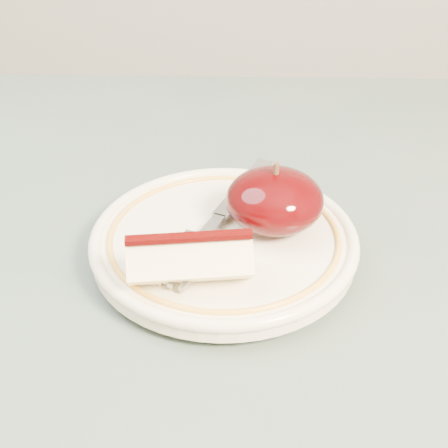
{
  "coord_description": "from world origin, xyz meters",
  "views": [
    {
      "loc": [
        -0.01,
        -0.25,
        1.02
      ],
      "look_at": [
        -0.02,
        0.1,
        0.78
      ],
      "focal_mm": 50.0,
      "sensor_mm": 36.0,
      "label": 1
    }
  ],
  "objects": [
    {
      "name": "plate",
      "position": [
        -0.02,
        0.1,
        0.76
      ],
      "size": [
        0.19,
        0.19,
        0.02
      ],
      "color": "beige",
      "rests_on": "table"
    },
    {
      "name": "apple_half",
      "position": [
        0.01,
        0.12,
        0.79
      ],
      "size": [
        0.07,
        0.07,
        0.05
      ],
      "color": "black",
      "rests_on": "plate"
    },
    {
      "name": "apple_wedge",
      "position": [
        -0.04,
        0.05,
        0.79
      ],
      "size": [
        0.08,
        0.04,
        0.04
      ],
      "rotation": [
        0.0,
        0.0,
        0.13
      ],
      "color": "#FDF1BA",
      "rests_on": "plate"
    },
    {
      "name": "fork",
      "position": [
        -0.03,
        0.12,
        0.77
      ],
      "size": [
        0.08,
        0.17,
        0.0
      ],
      "rotation": [
        0.0,
        0.0,
        1.18
      ],
      "color": "gray",
      "rests_on": "plate"
    }
  ]
}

